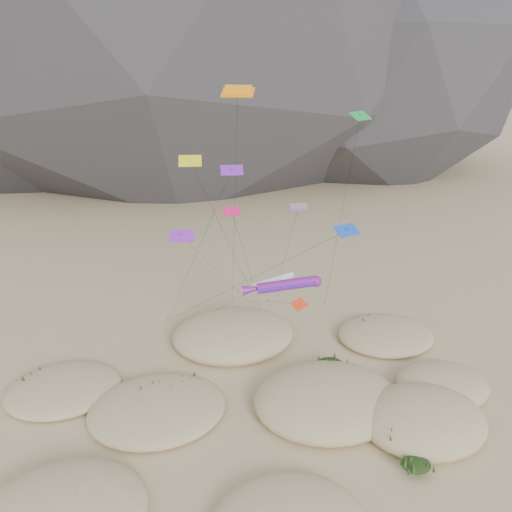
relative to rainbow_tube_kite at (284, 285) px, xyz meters
The scene contains 9 objects.
ground 13.34m from the rainbow_tube_kite, 101.88° to the right, with size 500.00×500.00×0.00m, color #CCB789.
dunes 10.92m from the rainbow_tube_kite, 121.13° to the right, with size 47.42×37.00×3.93m.
dune_grass 11.31m from the rainbow_tube_kite, 125.71° to the right, with size 43.66×30.29×1.45m.
kite_stakes 17.76m from the rainbow_tube_kite, 87.48° to the left, with size 21.12×5.85×0.30m.
rainbow_tube_kite is the anchor object (origin of this frame).
white_tube_kite 2.78m from the rainbow_tube_kite, 105.92° to the left, with size 8.29×13.28×10.26m.
orange_parafoil 18.40m from the rainbow_tube_kite, 133.35° to the left, with size 3.38×15.77×28.87m.
multi_parafoil 8.16m from the rainbow_tube_kite, 59.39° to the left, with size 2.91×15.43×17.29m.
delta_kites 8.09m from the rainbow_tube_kite, 139.34° to the left, with size 21.22×21.80×26.12m.
Camera 1 is at (-11.15, -34.34, 31.04)m, focal length 35.00 mm.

